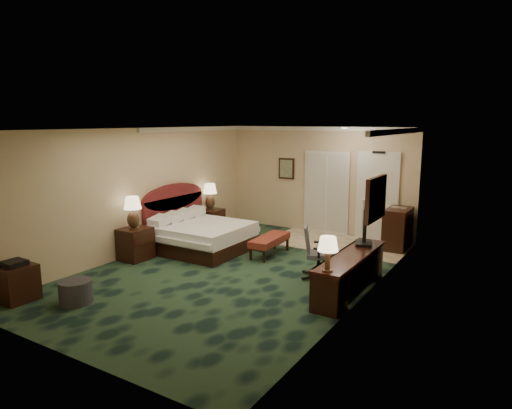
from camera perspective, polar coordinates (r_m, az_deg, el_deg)
The scene contains 26 objects.
floor at distance 8.87m, azimuth -2.45°, elevation -8.32°, with size 5.00×7.50×0.00m, color black.
ceiling at distance 8.39m, azimuth -2.60°, elevation 9.41°, with size 5.00×7.50×0.00m, color white.
wall_back at distance 11.78m, azimuth 7.78°, elevation 3.04°, with size 5.00×0.00×2.70m, color tan.
wall_front at distance 5.89m, azimuth -23.54°, elevation -5.22°, with size 5.00×0.00×2.70m, color tan.
wall_left at distance 10.13m, azimuth -14.32°, elevation 1.60°, with size 0.00×7.50×2.70m, color tan.
wall_right at distance 7.44m, azimuth 13.63°, elevation -1.50°, with size 0.00×7.50×2.70m, color tan.
crown_molding at distance 8.40m, azimuth -2.60°, elevation 9.07°, with size 5.00×7.50×0.10m, color silver, non-canonical shape.
tile_patch at distance 10.93m, azimuth 10.11°, elevation -4.79°, with size 3.20×1.70×0.01m, color tan.
headboard at distance 10.91m, azimuth -10.18°, elevation -1.08°, with size 0.12×2.00×1.40m, color #4A1514, non-canonical shape.
entry_door at distance 11.27m, azimuth 14.90°, elevation 0.90°, with size 1.02×0.06×2.18m, color silver.
closet_doors at distance 11.69m, azimuth 8.79°, elevation 1.47°, with size 1.20×0.06×2.10m, color #B5B5B5.
wall_art at distance 12.11m, azimuth 3.83°, elevation 4.51°, with size 0.45×0.06×0.55m, color #485E51.
wall_mirror at distance 7.98m, azimuth 14.77°, elevation 0.71°, with size 0.05×0.95×0.75m, color white.
bed at distance 10.22m, azimuth -6.71°, elevation -4.07°, with size 1.90×1.76×0.60m, color white.
nightstand_near at distance 9.82m, azimuth -14.83°, elevation -4.77°, with size 0.53×0.61×0.66m, color black.
nightstand_far at distance 11.72m, azimuth -5.61°, elevation -2.10°, with size 0.50×0.57×0.62m, color black.
lamp_near at distance 9.62m, azimuth -15.13°, elevation -1.01°, with size 0.36×0.36×0.67m, color #301E11, non-canonical shape.
lamp_far at distance 11.61m, azimuth -5.77°, elevation 1.00°, with size 0.35×0.35×0.66m, color #301E11, non-canonical shape.
bed_bench at distance 9.81m, azimuth 1.72°, elevation -5.20°, with size 0.42×1.22×0.41m, color maroon.
ottoman at distance 7.88m, azimuth -21.60°, elevation -10.10°, with size 0.51×0.51×0.37m, color #28282A.
side_table at distance 8.35m, azimuth -27.80°, elevation -8.67°, with size 0.54×0.54×0.58m, color black.
desk at distance 7.88m, azimuth 11.67°, elevation -8.43°, with size 0.49×2.30×0.66m, color black.
tv at distance 8.33m, azimuth 13.38°, elevation -2.48°, with size 0.08×0.94×0.73m, color black.
desk_lamp at distance 6.80m, azimuth 8.95°, elevation -6.11°, with size 0.31×0.31×0.54m, color #301E11, non-canonical shape.
desk_chair at distance 8.43m, azimuth 7.85°, elevation -5.95°, with size 0.57×0.53×0.97m, color #4D4B59, non-canonical shape.
minibar at distance 10.72m, azimuth 17.30°, elevation -2.91°, with size 0.49×0.88×0.92m, color black.
Camera 1 is at (4.72, -6.94, 2.86)m, focal length 32.00 mm.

